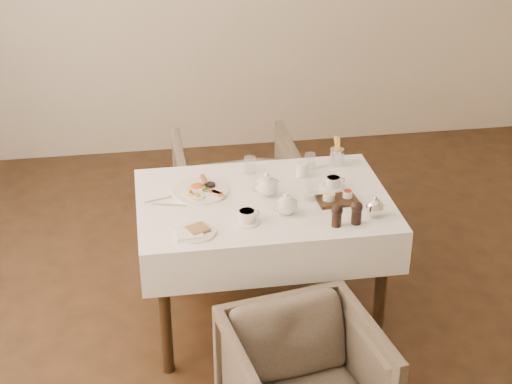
{
  "coord_description": "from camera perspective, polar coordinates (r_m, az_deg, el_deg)",
  "views": [
    {
      "loc": [
        -0.95,
        -3.28,
        2.64
      ],
      "look_at": [
        -0.41,
        0.13,
        0.82
      ],
      "focal_mm": 55.0,
      "sensor_mm": 36.0,
      "label": 1
    }
  ],
  "objects": [
    {
      "name": "teacup_far",
      "position": [
        4.09,
        5.64,
        0.68
      ],
      "size": [
        0.12,
        0.12,
        0.06
      ],
      "rotation": [
        0.0,
        0.0,
        -0.03
      ],
      "color": "white",
      "rests_on": "table"
    },
    {
      "name": "glass_left",
      "position": [
        4.22,
        -0.44,
        1.98
      ],
      "size": [
        0.08,
        0.08,
        0.09
      ],
      "primitive_type": "cylinder",
      "rotation": [
        0.0,
        0.0,
        0.22
      ],
      "color": "silver",
      "rests_on": "table"
    },
    {
      "name": "table",
      "position": [
        4.03,
        0.54,
        -1.95
      ],
      "size": [
        1.28,
        0.88,
        0.75
      ],
      "color": "black",
      "rests_on": "ground"
    },
    {
      "name": "teapot_centre",
      "position": [
        3.97,
        0.78,
        0.56
      ],
      "size": [
        0.19,
        0.17,
        0.13
      ],
      "primitive_type": null,
      "rotation": [
        0.0,
        0.0,
        0.32
      ],
      "color": "white",
      "rests_on": "table"
    },
    {
      "name": "side_plate",
      "position": [
        3.68,
        -4.51,
        -2.94
      ],
      "size": [
        0.19,
        0.19,
        0.02
      ],
      "rotation": [
        0.0,
        0.0,
        0.21
      ],
      "color": "white",
      "rests_on": "table"
    },
    {
      "name": "teacup_near",
      "position": [
        3.75,
        -0.67,
        -1.83
      ],
      "size": [
        0.13,
        0.13,
        0.06
      ],
      "rotation": [
        0.0,
        0.0,
        0.26
      ],
      "color": "white",
      "rests_on": "table"
    },
    {
      "name": "fries_cup",
      "position": [
        4.32,
        5.91,
        2.88
      ],
      "size": [
        0.08,
        0.08,
        0.17
      ],
      "rotation": [
        0.0,
        0.0,
        -0.34
      ],
      "color": "silver",
      "rests_on": "table"
    },
    {
      "name": "pepper_mill_right",
      "position": [
        3.76,
        7.33,
        -1.49
      ],
      "size": [
        0.07,
        0.07,
        0.12
      ],
      "primitive_type": null,
      "rotation": [
        0.0,
        0.0,
        -0.37
      ],
      "color": "black",
      "rests_on": "table"
    },
    {
      "name": "glass_right",
      "position": [
        4.28,
        3.94,
        2.25
      ],
      "size": [
        0.06,
        0.06,
        0.09
      ],
      "primitive_type": "cylinder",
      "rotation": [
        0.0,
        0.0,
        -0.06
      ],
      "color": "silver",
      "rests_on": "table"
    },
    {
      "name": "condiment_board",
      "position": [
        3.96,
        5.9,
        -0.5
      ],
      "size": [
        0.21,
        0.14,
        0.05
      ],
      "rotation": [
        0.0,
        0.0,
        0.06
      ],
      "color": "black",
      "rests_on": "table"
    },
    {
      "name": "silver_pot",
      "position": [
        3.83,
        8.63,
        -1.03
      ],
      "size": [
        0.13,
        0.11,
        0.11
      ],
      "primitive_type": null,
      "rotation": [
        0.0,
        0.0,
        0.3
      ],
      "color": "white",
      "rests_on": "table"
    },
    {
      "name": "cutlery_fork",
      "position": [
        4.0,
        -6.73,
        -0.49
      ],
      "size": [
        0.2,
        0.07,
        0.0
      ],
      "primitive_type": "cube",
      "rotation": [
        0.0,
        0.0,
        1.85
      ],
      "color": "silver",
      "rests_on": "table"
    },
    {
      "name": "cutlery_knife",
      "position": [
        3.93,
        -6.3,
        -0.95
      ],
      "size": [
        0.18,
        0.06,
        0.0
      ],
      "primitive_type": "cube",
      "rotation": [
        0.0,
        0.0,
        1.32
      ],
      "color": "silver",
      "rests_on": "table"
    },
    {
      "name": "breakfast_plate",
      "position": [
        4.04,
        -4.07,
        0.14
      ],
      "size": [
        0.29,
        0.29,
        0.04
      ],
      "rotation": [
        0.0,
        0.0,
        -0.33
      ],
      "color": "white",
      "rests_on": "table"
    },
    {
      "name": "glass_mid",
      "position": [
        3.96,
        4.05,
        0.16
      ],
      "size": [
        0.09,
        0.09,
        0.1
      ],
      "primitive_type": "cylinder",
      "rotation": [
        0.0,
        0.0,
        0.2
      ],
      "color": "silver",
      "rests_on": "table"
    },
    {
      "name": "teapot_front",
      "position": [
        3.81,
        2.25,
        -0.86
      ],
      "size": [
        0.17,
        0.15,
        0.12
      ],
      "primitive_type": null,
      "rotation": [
        0.0,
        0.0,
        0.32
      ],
      "color": "white",
      "rests_on": "table"
    },
    {
      "name": "armchair_far",
      "position": [
        4.92,
        -1.47,
        -0.02
      ],
      "size": [
        0.74,
        0.76,
        0.69
      ],
      "primitive_type": "imported",
      "rotation": [
        0.0,
        0.0,
        3.15
      ],
      "color": "#4B4237",
      "rests_on": "ground"
    },
    {
      "name": "creamer",
      "position": [
        4.19,
        3.39,
        1.65
      ],
      "size": [
        0.09,
        0.09,
        0.08
      ],
      "primitive_type": "cylinder",
      "rotation": [
        0.0,
        0.0,
        0.4
      ],
      "color": "white",
      "rests_on": "table"
    },
    {
      "name": "pepper_mill_left",
      "position": [
        3.73,
        5.9,
        -1.7
      ],
      "size": [
        0.07,
        0.07,
        0.11
      ],
      "primitive_type": null,
      "rotation": [
        0.0,
        0.0,
        -0.35
      ],
      "color": "black",
      "rests_on": "table"
    }
  ]
}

